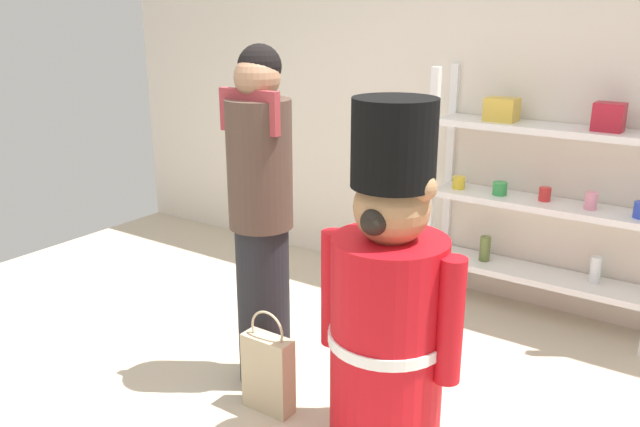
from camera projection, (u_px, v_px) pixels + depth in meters
back_wall at (489, 102)px, 4.17m from camera, size 6.40×0.12×2.60m
merchandise_shelf at (544, 196)px, 3.90m from camera, size 1.41×0.35×1.54m
teddy_bear_guard at (388, 307)px, 2.72m from camera, size 0.67×0.51×1.55m
person_shopper at (261, 214)px, 3.15m from camera, size 0.33×0.32×1.72m
shopping_bag at (268, 372)px, 3.10m from camera, size 0.26×0.10×0.53m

